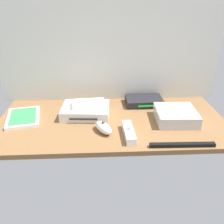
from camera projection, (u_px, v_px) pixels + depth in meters
ground_plane at (112, 122)px, 106.82cm from camera, size 100.00×48.00×2.00cm
back_wall at (109, 36)px, 114.35cm from camera, size 110.00×1.20×64.00cm
game_console at (86, 111)px, 109.98cm from camera, size 22.11×17.66×4.40cm
mini_computer at (176, 115)px, 104.84cm from camera, size 17.71×17.71×5.30cm
game_case at (23, 117)px, 107.18cm from camera, size 17.10×21.32×1.56cm
network_router at (144, 101)px, 121.07cm from camera, size 18.35×12.79×3.40cm
remote_wand at (129, 132)px, 94.08cm from camera, size 4.12×14.92×3.40cm
remote_nunchuk at (103, 128)px, 96.38cm from camera, size 8.84×10.85×5.10cm
remote_classic_pad at (88, 104)px, 109.20cm from camera, size 15.03×9.21×2.40cm
sensor_bar at (182, 145)px, 87.67cm from camera, size 24.03×2.33×1.40cm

